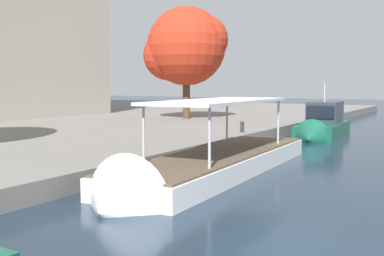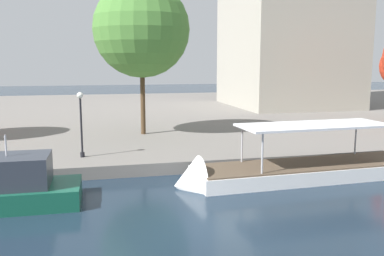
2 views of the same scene
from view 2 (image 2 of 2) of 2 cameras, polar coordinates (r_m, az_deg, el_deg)
ground_plane at (r=17.01m, az=1.84°, el=-13.15°), size 220.00×220.00×0.00m
dock_promenade at (r=50.93m, az=-8.55°, el=2.00°), size 120.00×55.00×0.73m
tour_boat_2 at (r=23.88m, az=13.64°, el=-6.11°), size 14.93×3.89×4.37m
lamp_post at (r=25.78m, az=-14.99°, el=1.29°), size 0.38×0.38×3.95m
tree_1 at (r=33.60m, az=-7.02°, el=13.76°), size 7.51×7.51×12.01m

